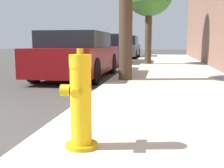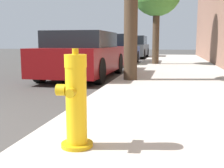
{
  "view_description": "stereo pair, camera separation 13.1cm",
  "coord_description": "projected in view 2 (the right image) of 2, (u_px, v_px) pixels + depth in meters",
  "views": [
    {
      "loc": [
        3.33,
        -2.05,
        1.07
      ],
      "look_at": [
        2.72,
        1.5,
        0.53
      ],
      "focal_mm": 45.0,
      "sensor_mm": 36.0,
      "label": 1
    },
    {
      "loc": [
        3.46,
        -2.03,
        1.07
      ],
      "look_at": [
        2.72,
        1.5,
        0.53
      ],
      "focal_mm": 45.0,
      "sensor_mm": 36.0,
      "label": 2
    }
  ],
  "objects": [
    {
      "name": "parked_car_mid",
      "position": [
        117.0,
        50.0,
        13.65
      ],
      "size": [
        1.8,
        4.14,
        1.44
      ],
      "color": "navy",
      "rests_on": "ground_plane"
    },
    {
      "name": "fire_hydrant",
      "position": [
        76.0,
        102.0,
        2.49
      ],
      "size": [
        0.32,
        0.33,
        0.89
      ],
      "color": "#C39C11",
      "rests_on": "sidewalk_slab"
    },
    {
      "name": "parked_car_near",
      "position": [
        84.0,
        55.0,
        8.49
      ],
      "size": [
        1.84,
        4.25,
        1.37
      ],
      "color": "maroon",
      "rests_on": "ground_plane"
    },
    {
      "name": "parked_car_far",
      "position": [
        135.0,
        47.0,
        19.48
      ],
      "size": [
        1.69,
        4.44,
        1.5
      ],
      "color": "#4C5156",
      "rests_on": "ground_plane"
    }
  ]
}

